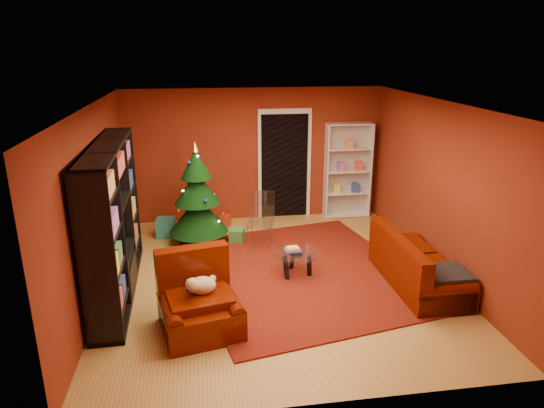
{
  "coord_description": "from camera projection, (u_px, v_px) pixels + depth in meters",
  "views": [
    {
      "loc": [
        -1.04,
        -6.55,
        3.36
      ],
      "look_at": [
        0.0,
        0.4,
        1.05
      ],
      "focal_mm": 32.0,
      "sensor_mm": 36.0,
      "label": 1
    }
  ],
  "objects": [
    {
      "name": "armchair",
      "position": [
        200.0,
        302.0,
        5.88
      ],
      "size": [
        1.2,
        1.2,
        0.79
      ],
      "primitive_type": null,
      "rotation": [
        0.0,
        0.0,
        0.21
      ],
      "color": "#450E01",
      "rests_on": "rug"
    },
    {
      "name": "christmas_tree",
      "position": [
        197.0,
        195.0,
        8.36
      ],
      "size": [
        1.18,
        1.18,
        1.84
      ],
      "primitive_type": null,
      "rotation": [
        0.0,
        0.0,
        -0.16
      ],
      "color": "black",
      "rests_on": "floor"
    },
    {
      "name": "wall_back",
      "position": [
        254.0,
        155.0,
        9.56
      ],
      "size": [
        5.0,
        0.05,
        2.6
      ],
      "primitive_type": "cube",
      "color": "maroon",
      "rests_on": "ground"
    },
    {
      "name": "doorway",
      "position": [
        284.0,
        167.0,
        9.68
      ],
      "size": [
        1.06,
        0.6,
        2.16
      ],
      "primitive_type": null,
      "color": "black",
      "rests_on": "floor"
    },
    {
      "name": "ceiling",
      "position": [
        276.0,
        102.0,
        6.53
      ],
      "size": [
        5.0,
        5.5,
        0.05
      ],
      "primitive_type": "cube",
      "color": "silver",
      "rests_on": "wall_back"
    },
    {
      "name": "white_bookshelf",
      "position": [
        348.0,
        171.0,
        9.73
      ],
      "size": [
        0.92,
        0.35,
        1.96
      ],
      "primitive_type": null,
      "rotation": [
        0.0,
        0.0,
        -0.02
      ],
      "color": "white",
      "rests_on": "floor"
    },
    {
      "name": "coffee_table",
      "position": [
        296.0,
        263.0,
        7.38
      ],
      "size": [
        0.79,
        0.79,
        0.47
      ],
      "primitive_type": null,
      "rotation": [
        0.0,
        0.0,
        0.05
      ],
      "color": "gray",
      "rests_on": "rug"
    },
    {
      "name": "wall_right",
      "position": [
        441.0,
        189.0,
        7.3
      ],
      "size": [
        0.05,
        5.5,
        2.6
      ],
      "primitive_type": "cube",
      "color": "maroon",
      "rests_on": "ground"
    },
    {
      "name": "sofa",
      "position": [
        419.0,
        260.0,
        7.02
      ],
      "size": [
        0.84,
        1.85,
        0.79
      ],
      "primitive_type": null,
      "rotation": [
        0.0,
        0.0,
        1.58
      ],
      "color": "#450E01",
      "rests_on": "rug"
    },
    {
      "name": "gift_box_green",
      "position": [
        237.0,
        236.0,
        8.65
      ],
      "size": [
        0.3,
        0.3,
        0.24
      ],
      "primitive_type": "cube",
      "rotation": [
        0.0,
        0.0,
        -0.31
      ],
      "color": "#317734",
      "rests_on": "floor"
    },
    {
      "name": "gift_box_red",
      "position": [
        225.0,
        220.0,
        9.47
      ],
      "size": [
        0.25,
        0.25,
        0.21
      ],
      "primitive_type": "cube",
      "rotation": [
        0.0,
        0.0,
        -0.23
      ],
      "color": "maroon",
      "rests_on": "floor"
    },
    {
      "name": "media_unit",
      "position": [
        113.0,
        222.0,
        6.63
      ],
      "size": [
        0.5,
        2.79,
        2.13
      ],
      "primitive_type": null,
      "rotation": [
        0.0,
        0.0,
        0.03
      ],
      "color": "black",
      "rests_on": "floor"
    },
    {
      "name": "dog",
      "position": [
        202.0,
        285.0,
        5.88
      ],
      "size": [
        0.45,
        0.38,
        0.26
      ],
      "primitive_type": null,
      "rotation": [
        0.0,
        0.0,
        0.21
      ],
      "color": "#D1BC8D",
      "rests_on": "armchair"
    },
    {
      "name": "acrylic_chair",
      "position": [
        260.0,
        223.0,
        8.35
      ],
      "size": [
        0.56,
        0.59,
        0.87
      ],
      "primitive_type": null,
      "rotation": [
        0.0,
        0.0,
        -0.29
      ],
      "color": "#66605B",
      "rests_on": "rug"
    },
    {
      "name": "rug",
      "position": [
        301.0,
        271.0,
        7.53
      ],
      "size": [
        3.86,
        4.28,
        0.02
      ],
      "primitive_type": "cube",
      "rotation": [
        0.0,
        0.0,
        0.2
      ],
      "color": "#65170C",
      "rests_on": "floor"
    },
    {
      "name": "floor",
      "position": [
        276.0,
        279.0,
        7.36
      ],
      "size": [
        5.0,
        5.5,
        0.05
      ],
      "primitive_type": "cube",
      "color": "#A77D37",
      "rests_on": "ground"
    },
    {
      "name": "wall_left",
      "position": [
        93.0,
        204.0,
        6.59
      ],
      "size": [
        0.05,
        5.5,
        2.6
      ],
      "primitive_type": "cube",
      "color": "maroon",
      "rests_on": "ground"
    },
    {
      "name": "gift_box_teal",
      "position": [
        166.0,
        227.0,
        8.92
      ],
      "size": [
        0.36,
        0.36,
        0.34
      ],
      "primitive_type": "cube",
      "rotation": [
        0.0,
        0.0,
        -0.07
      ],
      "color": "teal",
      "rests_on": "floor"
    }
  ]
}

